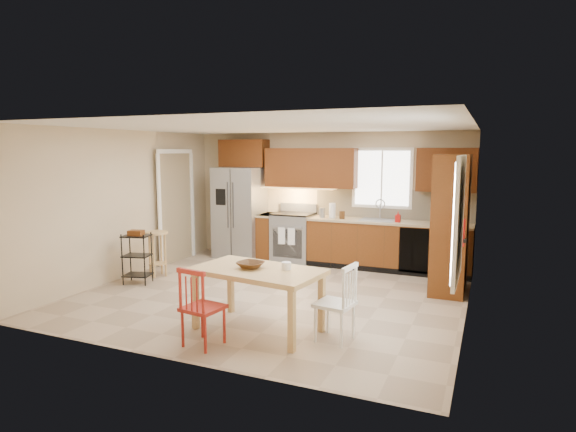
% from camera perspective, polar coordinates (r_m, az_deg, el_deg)
% --- Properties ---
extents(floor, '(5.50, 5.50, 0.00)m').
position_cam_1_polar(floor, '(7.37, -1.90, -9.25)').
color(floor, tan).
rests_on(floor, ground).
extents(ceiling, '(5.50, 5.00, 0.02)m').
position_cam_1_polar(ceiling, '(7.05, -1.99, 10.56)').
color(ceiling, silver).
rests_on(ceiling, ground).
extents(wall_back, '(5.50, 0.02, 2.50)m').
position_cam_1_polar(wall_back, '(9.42, 4.49, 2.23)').
color(wall_back, '#CCB793').
rests_on(wall_back, ground).
extents(wall_front, '(5.50, 0.02, 2.50)m').
position_cam_1_polar(wall_front, '(4.98, -14.17, -2.97)').
color(wall_front, '#CCB793').
rests_on(wall_front, ground).
extents(wall_left, '(0.02, 5.00, 2.50)m').
position_cam_1_polar(wall_left, '(8.62, -18.76, 1.33)').
color(wall_left, '#CCB793').
rests_on(wall_left, ground).
extents(wall_right, '(0.02, 5.00, 2.50)m').
position_cam_1_polar(wall_right, '(6.46, 20.79, -0.81)').
color(wall_right, '#CCB793').
rests_on(wall_right, ground).
extents(refrigerator, '(0.92, 0.75, 1.82)m').
position_cam_1_polar(refrigerator, '(9.79, -5.72, 0.43)').
color(refrigerator, gray).
rests_on(refrigerator, floor).
extents(range_stove, '(0.76, 0.63, 0.92)m').
position_cam_1_polar(range_stove, '(9.42, 0.65, -2.60)').
color(range_stove, gray).
rests_on(range_stove, floor).
extents(base_cabinet_narrow, '(0.30, 0.60, 0.90)m').
position_cam_1_polar(base_cabinet_narrow, '(9.66, -2.34, -2.41)').
color(base_cabinet_narrow, '#652F12').
rests_on(base_cabinet_narrow, floor).
extents(base_cabinet_run, '(2.92, 0.60, 0.90)m').
position_cam_1_polar(base_cabinet_run, '(8.92, 11.71, -3.42)').
color(base_cabinet_run, '#652F12').
rests_on(base_cabinet_run, floor).
extents(dishwasher, '(0.60, 0.02, 0.78)m').
position_cam_1_polar(dishwasher, '(8.55, 15.01, -4.01)').
color(dishwasher, black).
rests_on(dishwasher, floor).
extents(backsplash, '(2.92, 0.03, 0.55)m').
position_cam_1_polar(backsplash, '(9.08, 12.19, 1.40)').
color(backsplash, beige).
rests_on(backsplash, wall_back).
extents(upper_over_fridge, '(1.00, 0.35, 0.55)m').
position_cam_1_polar(upper_over_fridge, '(9.89, -5.25, 7.42)').
color(upper_over_fridge, '#602B10').
rests_on(upper_over_fridge, wall_back).
extents(upper_left_block, '(1.80, 0.35, 0.75)m').
position_cam_1_polar(upper_left_block, '(9.30, 2.71, 5.73)').
color(upper_left_block, '#602B10').
rests_on(upper_left_block, wall_back).
extents(upper_right_block, '(1.00, 0.35, 0.75)m').
position_cam_1_polar(upper_right_block, '(8.75, 18.32, 5.21)').
color(upper_right_block, '#602B10').
rests_on(upper_right_block, wall_back).
extents(window_back, '(1.12, 0.04, 1.12)m').
position_cam_1_polar(window_back, '(9.08, 11.09, 4.43)').
color(window_back, white).
rests_on(window_back, wall_back).
extents(sink, '(0.62, 0.46, 0.16)m').
position_cam_1_polar(sink, '(8.89, 10.58, -0.75)').
color(sink, gray).
rests_on(sink, base_cabinet_run).
extents(undercab_glow, '(1.60, 0.30, 0.01)m').
position_cam_1_polar(undercab_glow, '(9.40, 0.92, 3.35)').
color(undercab_glow, '#FFBF66').
rests_on(undercab_glow, wall_back).
extents(soap_bottle, '(0.09, 0.09, 0.19)m').
position_cam_1_polar(soap_bottle, '(8.70, 12.90, -0.09)').
color(soap_bottle, '#B2100C').
rests_on(soap_bottle, base_cabinet_run).
extents(paper_towel, '(0.12, 0.12, 0.28)m').
position_cam_1_polar(paper_towel, '(9.03, 5.27, 0.64)').
color(paper_towel, white).
rests_on(paper_towel, base_cabinet_run).
extents(canister_steel, '(0.11, 0.11, 0.18)m').
position_cam_1_polar(canister_steel, '(9.10, 4.07, 0.39)').
color(canister_steel, gray).
rests_on(canister_steel, base_cabinet_run).
extents(canister_wood, '(0.10, 0.10, 0.14)m').
position_cam_1_polar(canister_wood, '(8.95, 6.42, 0.11)').
color(canister_wood, '#4E2F14').
rests_on(canister_wood, base_cabinet_run).
extents(pantry, '(0.50, 0.95, 2.10)m').
position_cam_1_polar(pantry, '(7.69, 18.71, -0.92)').
color(pantry, '#652F12').
rests_on(pantry, floor).
extents(fire_extinguisher, '(0.12, 0.12, 0.36)m').
position_cam_1_polar(fire_extinguisher, '(6.63, 19.74, -1.86)').
color(fire_extinguisher, '#B2100C').
rests_on(fire_extinguisher, wall_right).
extents(window_right, '(0.04, 1.02, 1.32)m').
position_cam_1_polar(window_right, '(5.29, 19.62, -0.36)').
color(window_right, white).
rests_on(window_right, wall_right).
extents(doorway, '(0.04, 0.95, 2.10)m').
position_cam_1_polar(doorway, '(9.60, -13.19, 0.95)').
color(doorway, '#8C7A59').
rests_on(doorway, wall_left).
extents(dining_table, '(1.63, 1.06, 0.74)m').
position_cam_1_polar(dining_table, '(5.88, -3.60, -9.91)').
color(dining_table, tan).
rests_on(dining_table, floor).
extents(chair_red, '(0.47, 0.47, 0.90)m').
position_cam_1_polar(chair_red, '(5.49, -10.02, -10.49)').
color(chair_red, maroon).
rests_on(chair_red, floor).
extents(chair_white, '(0.47, 0.47, 0.90)m').
position_cam_1_polar(chair_white, '(5.57, 5.56, -10.16)').
color(chair_white, white).
rests_on(chair_white, floor).
extents(table_bowl, '(0.35, 0.35, 0.08)m').
position_cam_1_polar(table_bowl, '(5.82, -4.47, -6.22)').
color(table_bowl, '#4E2F14').
rests_on(table_bowl, dining_table).
extents(table_jar, '(0.12, 0.12, 0.13)m').
position_cam_1_polar(table_jar, '(5.72, -0.20, -6.15)').
color(table_jar, white).
rests_on(table_jar, dining_table).
extents(bar_stool, '(0.38, 0.38, 0.78)m').
position_cam_1_polar(bar_stool, '(8.60, -15.20, -4.35)').
color(bar_stool, tan).
rests_on(bar_stool, floor).
extents(utility_cart, '(0.49, 0.42, 0.83)m').
position_cam_1_polar(utility_cart, '(8.23, -17.44, -4.80)').
color(utility_cart, black).
rests_on(utility_cart, floor).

